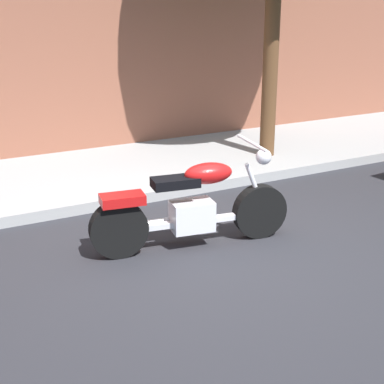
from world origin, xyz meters
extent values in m
plane|color=#28282D|center=(0.00, 0.00, 0.00)|extent=(60.00, 60.00, 0.00)
cube|color=#9B9B9B|center=(0.00, 2.88, 0.07)|extent=(21.40, 2.48, 0.14)
cylinder|color=black|center=(0.56, 0.08, 0.30)|extent=(0.61, 0.23, 0.60)
cylinder|color=black|center=(-0.99, 0.33, 0.30)|extent=(0.61, 0.23, 0.60)
cube|color=silver|center=(-0.22, 0.21, 0.35)|extent=(0.48, 0.34, 0.32)
cube|color=silver|center=(-0.22, 0.21, 0.28)|extent=(1.41, 0.30, 0.06)
ellipsoid|color=red|center=(-0.04, 0.18, 0.80)|extent=(0.55, 0.34, 0.22)
cube|color=black|center=(-0.39, 0.23, 0.74)|extent=(0.51, 0.31, 0.10)
cube|color=red|center=(-0.94, 0.32, 0.62)|extent=(0.47, 0.30, 0.10)
cylinder|color=silver|center=(0.50, 0.09, 0.58)|extent=(0.28, 0.09, 0.58)
cylinder|color=silver|center=(0.44, 0.10, 1.08)|extent=(0.14, 0.70, 0.04)
sphere|color=silver|center=(0.58, 0.08, 0.92)|extent=(0.17, 0.17, 0.17)
cylinder|color=silver|center=(-0.44, 0.40, 0.25)|extent=(0.80, 0.21, 0.09)
cylinder|color=brown|center=(2.30, 2.44, 1.72)|extent=(0.23, 0.23, 3.45)
camera|label=1|loc=(-2.81, -4.72, 2.57)|focal=53.25mm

